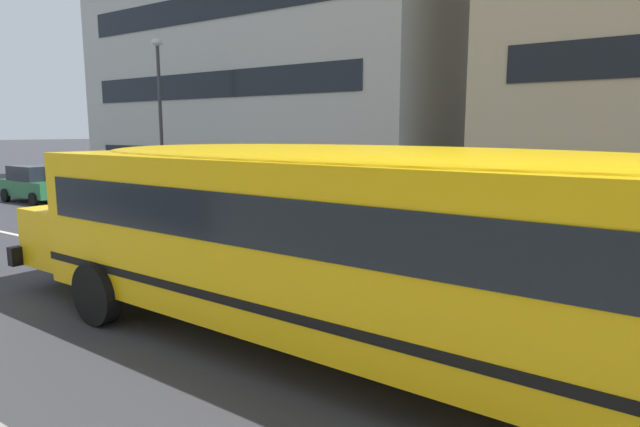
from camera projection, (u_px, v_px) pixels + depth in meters
ground_plane at (628, 365)px, 7.26m from camera, size 400.00×400.00×0.00m
lane_centreline at (628, 365)px, 7.26m from camera, size 110.00×0.16×0.01m
school_bus at (348, 235)px, 7.23m from camera, size 13.46×3.43×2.99m
parked_car_green_beside_sign at (37, 183)px, 23.83m from camera, size 3.97×2.01×1.64m
street_lamp at (160, 102)px, 21.32m from camera, size 0.44×0.44×6.80m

